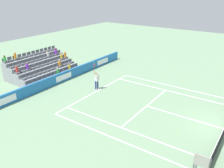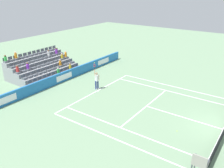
{
  "view_description": "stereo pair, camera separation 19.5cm",
  "coord_description": "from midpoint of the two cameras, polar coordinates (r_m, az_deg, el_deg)",
  "views": [
    {
      "loc": [
        16.67,
        1.52,
        9.59
      ],
      "look_at": [
        -0.2,
        -10.19,
        1.1
      ],
      "focal_mm": 38.03,
      "sensor_mm": 36.0,
      "label": 1
    },
    {
      "loc": [
        16.56,
        1.68,
        9.59
      ],
      "look_at": [
        -0.2,
        -10.19,
        1.1
      ],
      "focal_mm": 38.03,
      "sensor_mm": 36.0,
      "label": 2
    }
  ],
  "objects": [
    {
      "name": "loose_tennis_ball",
      "position": [
        17.86,
        15.67,
        -10.83
      ],
      "size": [
        0.07,
        0.07,
        0.07
      ],
      "primitive_type": "sphere",
      "color": "#D1E533",
      "rests_on": "ground"
    },
    {
      "name": "stadium_stand",
      "position": [
        28.66,
        -16.36,
        3.71
      ],
      "size": [
        7.44,
        4.75,
        3.03
      ],
      "color": "gray",
      "rests_on": "ground"
    },
    {
      "name": "tennis_player",
      "position": [
        23.53,
        -3.47,
        0.98
      ],
      "size": [
        0.51,
        0.42,
        2.85
      ],
      "color": "navy",
      "rests_on": "ground"
    },
    {
      "name": "umpire_chair",
      "position": [
        12.85,
        20.7,
        -18.18
      ],
      "size": [
        0.7,
        0.7,
        2.34
      ],
      "color": "#474C54",
      "rests_on": "ground"
    },
    {
      "name": "line_singles_sideline_right",
      "position": [
        24.05,
        14.02,
        -1.74
      ],
      "size": [
        0.1,
        11.89,
        0.01
      ],
      "primitive_type": "cube",
      "color": "white",
      "rests_on": "ground"
    },
    {
      "name": "line_centre_service",
      "position": [
        19.77,
        16.87,
        -7.61
      ],
      "size": [
        0.1,
        6.4,
        0.01
      ],
      "primitive_type": "cube",
      "color": "white",
      "rests_on": "ground"
    },
    {
      "name": "line_centre_mark",
      "position": [
        23.39,
        -3.24,
        -1.77
      ],
      "size": [
        0.1,
        0.2,
        0.01
      ],
      "primitive_type": "cube",
      "color": "white",
      "rests_on": "ground"
    },
    {
      "name": "line_doubles_sideline_left",
      "position": [
        16.51,
        0.99,
        -13.03
      ],
      "size": [
        0.1,
        11.89,
        0.01
      ],
      "primitive_type": "cube",
      "color": "white",
      "rests_on": "ground"
    },
    {
      "name": "line_service",
      "position": [
        20.78,
        8.55,
        -5.28
      ],
      "size": [
        8.23,
        0.1,
        0.01
      ],
      "primitive_type": "cube",
      "color": "white",
      "rests_on": "ground"
    },
    {
      "name": "line_baseline",
      "position": [
        23.45,
        -3.44,
        -1.71
      ],
      "size": [
        10.97,
        0.1,
        0.01
      ],
      "primitive_type": "cube",
      "color": "white",
      "rests_on": "ground"
    },
    {
      "name": "line_singles_sideline_left",
      "position": [
        17.47,
        3.57,
        -10.88
      ],
      "size": [
        0.1,
        11.89,
        0.01
      ],
      "primitive_type": "cube",
      "color": "white",
      "rests_on": "ground"
    },
    {
      "name": "line_doubles_sideline_right",
      "position": [
        25.24,
        15.2,
        -0.69
      ],
      "size": [
        0.1,
        11.89,
        0.01
      ],
      "primitive_type": "cube",
      "color": "white",
      "rests_on": "ground"
    },
    {
      "name": "sponsor_barrier",
      "position": [
        26.17,
        -11.35,
        1.75
      ],
      "size": [
        20.98,
        0.22,
        1.07
      ],
      "color": "#1E66AD",
      "rests_on": "ground"
    }
  ]
}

